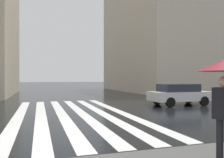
{
  "coord_description": "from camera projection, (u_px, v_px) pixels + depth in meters",
  "views": [
    {
      "loc": [
        -7.77,
        1.25,
        1.78
      ],
      "look_at": [
        5.57,
        -2.97,
        1.75
      ],
      "focal_mm": 37.01,
      "sensor_mm": 36.0,
      "label": 1
    }
  ],
  "objects": [
    {
      "name": "ground_plane",
      "position": [
        78.0,
        131.0,
        7.79
      ],
      "size": [
        220.0,
        220.0,
        0.0
      ],
      "primitive_type": "plane",
      "color": "black"
    },
    {
      "name": "zebra_crossing",
      "position": [
        72.0,
        113.0,
        11.71
      ],
      "size": [
        13.0,
        5.5,
        0.01
      ],
      "color": "silver",
      "rests_on": "ground_plane"
    },
    {
      "name": "haussmann_block_corner",
      "position": [
        190.0,
        23.0,
        35.27
      ],
      "size": [
        19.51,
        22.12,
        20.84
      ],
      "color": "beige",
      "rests_on": "ground_plane"
    },
    {
      "name": "car_white",
      "position": [
        179.0,
        94.0,
        15.35
      ],
      "size": [
        1.85,
        4.1,
        1.41
      ],
      "color": "silver",
      "rests_on": "ground_plane"
    }
  ]
}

